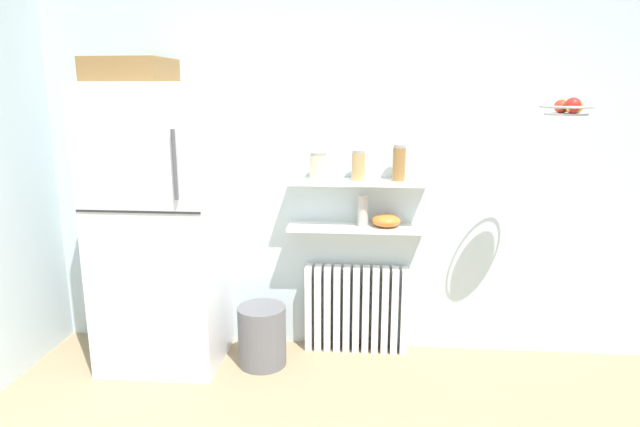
# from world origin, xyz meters

# --- Properties ---
(back_wall) EXTENTS (7.04, 0.10, 2.60)m
(back_wall) POSITION_xyz_m (0.00, 2.05, 1.30)
(back_wall) COLOR silver
(back_wall) RESTS_ON ground_plane
(refrigerator) EXTENTS (0.76, 0.66, 1.97)m
(refrigerator) POSITION_xyz_m (-1.35, 1.69, 0.95)
(refrigerator) COLOR silver
(refrigerator) RESTS_ON ground_plane
(radiator) EXTENTS (0.70, 0.12, 0.61)m
(radiator) POSITION_xyz_m (-0.08, 1.92, 0.30)
(radiator) COLOR white
(radiator) RESTS_ON ground_plane
(wall_shelf_lower) EXTENTS (0.92, 0.22, 0.02)m
(wall_shelf_lower) POSITION_xyz_m (-0.08, 1.89, 0.89)
(wall_shelf_lower) COLOR white
(wall_shelf_upper) EXTENTS (0.92, 0.22, 0.02)m
(wall_shelf_upper) POSITION_xyz_m (-0.08, 1.89, 1.20)
(wall_shelf_upper) COLOR white
(storage_jar_0) EXTENTS (0.11, 0.11, 0.18)m
(storage_jar_0) POSITION_xyz_m (-0.34, 1.89, 1.30)
(storage_jar_0) COLOR beige
(storage_jar_0) RESTS_ON wall_shelf_upper
(storage_jar_1) EXTENTS (0.09, 0.09, 0.20)m
(storage_jar_1) POSITION_xyz_m (-0.08, 1.89, 1.31)
(storage_jar_1) COLOR tan
(storage_jar_1) RESTS_ON wall_shelf_upper
(storage_jar_2) EXTENTS (0.08, 0.08, 0.23)m
(storage_jar_2) POSITION_xyz_m (0.18, 1.89, 1.32)
(storage_jar_2) COLOR olive
(storage_jar_2) RESTS_ON wall_shelf_upper
(vase) EXTENTS (0.07, 0.07, 0.21)m
(vase) POSITION_xyz_m (-0.04, 1.89, 1.01)
(vase) COLOR #B2ADA8
(vase) RESTS_ON wall_shelf_lower
(shelf_bowl) EXTENTS (0.19, 0.19, 0.08)m
(shelf_bowl) POSITION_xyz_m (0.11, 1.89, 0.95)
(shelf_bowl) COLOR orange
(shelf_bowl) RESTS_ON wall_shelf_lower
(trash_bin) EXTENTS (0.32, 0.32, 0.40)m
(trash_bin) POSITION_xyz_m (-0.69, 1.66, 0.20)
(trash_bin) COLOR slate
(trash_bin) RESTS_ON ground_plane
(hanging_fruit_basket) EXTENTS (0.28, 0.28, 0.10)m
(hanging_fruit_basket) POSITION_xyz_m (1.06, 1.51, 1.69)
(hanging_fruit_basket) COLOR #B2B2B7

